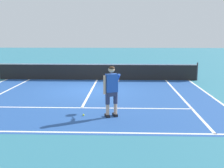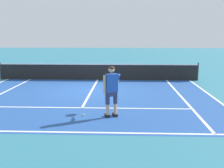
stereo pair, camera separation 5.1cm
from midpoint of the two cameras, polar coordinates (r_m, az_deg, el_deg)
name	(u,v)px [view 1 (the left image)]	position (r m, az deg, el deg)	size (l,w,h in m)	color
ground_plane	(91,90)	(13.80, -4.32, -1.26)	(80.00, 80.00, 0.00)	teal
court_inner_surface	(88,97)	(12.41, -5.06, -2.58)	(10.98, 9.43, 0.00)	#234C93
line_baseline	(69,132)	(8.13, -9.05, -9.70)	(10.98, 0.10, 0.01)	white
line_service	(82,108)	(10.60, -6.32, -4.85)	(8.23, 0.10, 0.01)	white
line_centre_service	(91,91)	(13.68, -4.38, -1.34)	(0.10, 6.40, 0.01)	white
line_singles_right	(182,97)	(12.58, 13.90, -2.66)	(0.10, 9.03, 0.01)	white
line_doubles_right	(213,98)	(12.93, 19.88, -2.63)	(0.10, 9.03, 0.01)	white
tennis_net	(97,72)	(16.74, -3.18, 2.54)	(11.96, 0.08, 1.07)	#333338
tennis_player	(111,88)	(9.23, -0.27, -0.79)	(0.57, 1.23, 1.71)	black
tennis_ball_near_feet	(83,115)	(9.59, -6.01, -6.30)	(0.07, 0.07, 0.07)	#CCE02D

